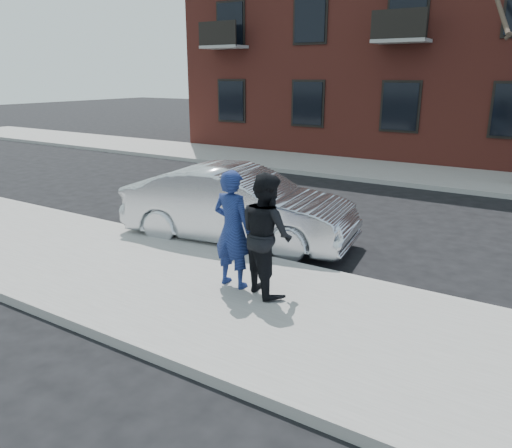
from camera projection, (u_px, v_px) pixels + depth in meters
The scene contains 9 objects.
ground at pixel (156, 277), 8.58m from camera, with size 100.00×100.00×0.00m, color black.
near_sidewalk at pixel (146, 278), 8.36m from camera, with size 50.00×3.50×0.15m, color gray.
near_curb at pixel (211, 248), 9.81m from camera, with size 50.00×0.10×0.15m, color #999691.
far_sidewalk at pixel (378, 171), 17.65m from camera, with size 50.00×3.50×0.15m, color gray.
far_curb at pixel (359, 179), 16.20m from camera, with size 50.00×0.10×0.15m, color #999691.
apartment_building at pixel (492, 2), 20.32m from camera, with size 24.30×10.30×12.30m.
silver_sedan at pixel (238, 206), 10.14m from camera, with size 1.66×4.75×1.56m, color #B7BABF.
man_hoodie at pixel (233, 229), 7.64m from camera, with size 0.69×0.52×1.85m.
man_peacoat at pixel (266, 234), 7.41m from camera, with size 1.13×1.05×1.85m.
Camera 1 is at (5.72, -5.79, 3.36)m, focal length 35.00 mm.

